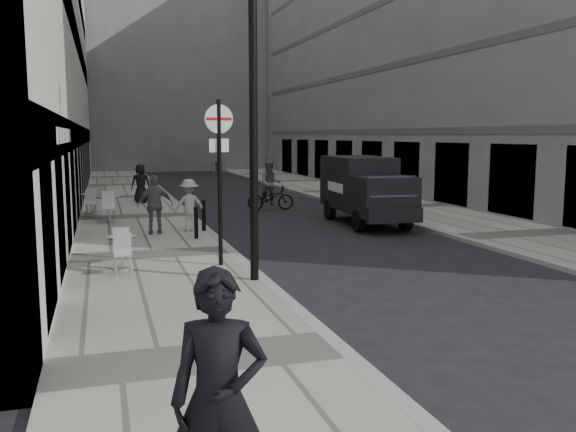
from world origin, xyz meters
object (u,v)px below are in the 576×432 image
walking_man (219,401)px  cyclist (270,191)px  panel_van (364,187)px  sign_post (219,160)px  lamppost (253,99)px

walking_man → cyclist: bearing=89.9°
walking_man → panel_van: size_ratio=0.40×
sign_post → panel_van: 8.63m
sign_post → cyclist: sign_post is taller
lamppost → cyclist: size_ratio=3.19×
panel_van → cyclist: (-2.07, 4.88, -0.51)m
lamppost → panel_van: size_ratio=1.31×
panel_van → sign_post: bearing=-133.1°
walking_man → cyclist: size_ratio=0.97×
panel_van → lamppost: bearing=-124.2°
sign_post → walking_man: bearing=-105.5°
walking_man → sign_post: size_ratio=0.53×
walking_man → lamppost: size_ratio=0.30×
sign_post → lamppost: 2.12m
sign_post → lamppost: lamppost is taller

